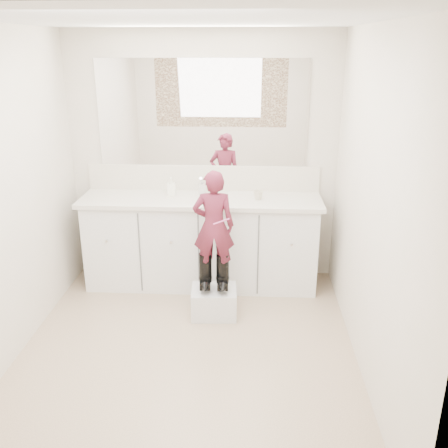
{
  "coord_description": "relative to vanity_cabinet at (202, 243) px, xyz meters",
  "views": [
    {
      "loc": [
        0.47,
        -3.28,
        2.27
      ],
      "look_at": [
        0.26,
        0.55,
        0.87
      ],
      "focal_mm": 40.0,
      "sensor_mm": 36.0,
      "label": 1
    }
  ],
  "objects": [
    {
      "name": "wall_right",
      "position": [
        1.3,
        -1.23,
        0.78
      ],
      "size": [
        0.0,
        3.0,
        3.0
      ],
      "primitive_type": "plane",
      "rotation": [
        1.57,
        0.0,
        -1.57
      ],
      "color": "beige",
      "rests_on": "floor"
    },
    {
      "name": "dot_panel",
      "position": [
        0.0,
        -2.71,
        1.22
      ],
      "size": [
        2.0,
        0.01,
        1.2
      ],
      "primitive_type": "cube",
      "color": "#472819",
      "rests_on": "wall_front"
    },
    {
      "name": "ceiling",
      "position": [
        0.0,
        -1.23,
        1.97
      ],
      "size": [
        3.0,
        3.0,
        0.0
      ],
      "primitive_type": "plane",
      "rotation": [
        3.14,
        0.0,
        0.0
      ],
      "color": "white",
      "rests_on": "wall_back"
    },
    {
      "name": "boot_left",
      "position": [
        0.09,
        -0.6,
        -0.01
      ],
      "size": [
        0.13,
        0.22,
        0.32
      ],
      "primitive_type": null,
      "rotation": [
        0.0,
        0.0,
        0.06
      ],
      "color": "black",
      "rests_on": "step_stool"
    },
    {
      "name": "mirror",
      "position": [
        0.0,
        0.26,
        1.22
      ],
      "size": [
        2.0,
        0.02,
        1.0
      ],
      "primitive_type": "cube",
      "color": "white",
      "rests_on": "wall_back"
    },
    {
      "name": "soap_bottle",
      "position": [
        -0.29,
        0.06,
        0.55
      ],
      "size": [
        0.09,
        0.09,
        0.17
      ],
      "primitive_type": "imported",
      "rotation": [
        0.0,
        0.0,
        0.18
      ],
      "color": "white",
      "rests_on": "countertop"
    },
    {
      "name": "step_stool",
      "position": [
        0.17,
        -0.62,
        -0.3
      ],
      "size": [
        0.41,
        0.35,
        0.25
      ],
      "primitive_type": "cube",
      "rotation": [
        0.0,
        0.0,
        0.06
      ],
      "color": "silver",
      "rests_on": "floor"
    },
    {
      "name": "toothbrush",
      "position": [
        0.24,
        -0.68,
        0.47
      ],
      "size": [
        0.14,
        0.02,
        0.06
      ],
      "primitive_type": "cylinder",
      "rotation": [
        0.0,
        1.22,
        0.06
      ],
      "color": "#DD569B",
      "rests_on": "toddler"
    },
    {
      "name": "wall_front",
      "position": [
        0.0,
        -2.73,
        0.77
      ],
      "size": [
        2.6,
        0.0,
        2.6
      ],
      "primitive_type": "plane",
      "rotation": [
        -1.57,
        0.0,
        0.0
      ],
      "color": "beige",
      "rests_on": "floor"
    },
    {
      "name": "toddler",
      "position": [
        0.17,
        -0.6,
        0.4
      ],
      "size": [
        0.36,
        0.25,
        0.96
      ],
      "primitive_type": "imported",
      "rotation": [
        0.0,
        0.0,
        3.2
      ],
      "color": "#962E4E",
      "rests_on": "step_stool"
    },
    {
      "name": "floor",
      "position": [
        0.0,
        -1.23,
        -0.42
      ],
      "size": [
        3.0,
        3.0,
        0.0
      ],
      "primitive_type": "plane",
      "color": "#856C57",
      "rests_on": "ground"
    },
    {
      "name": "cup",
      "position": [
        0.54,
        -0.03,
        0.51
      ],
      "size": [
        0.11,
        0.11,
        0.08
      ],
      "primitive_type": "imported",
      "rotation": [
        0.0,
        0.0,
        0.21
      ],
      "color": "beige",
      "rests_on": "countertop"
    },
    {
      "name": "faucet",
      "position": [
        0.0,
        0.15,
        0.52
      ],
      "size": [
        0.08,
        0.08,
        0.1
      ],
      "primitive_type": "cylinder",
      "color": "silver",
      "rests_on": "countertop"
    },
    {
      "name": "wall_back",
      "position": [
        0.0,
        0.27,
        0.77
      ],
      "size": [
        2.6,
        0.0,
        2.6
      ],
      "primitive_type": "plane",
      "rotation": [
        1.57,
        0.0,
        0.0
      ],
      "color": "beige",
      "rests_on": "floor"
    },
    {
      "name": "backsplash",
      "position": [
        0.0,
        0.26,
        0.59
      ],
      "size": [
        2.28,
        0.03,
        0.25
      ],
      "primitive_type": "cube",
      "color": "beige",
      "rests_on": "countertop"
    },
    {
      "name": "vanity_cabinet",
      "position": [
        0.0,
        0.0,
        0.0
      ],
      "size": [
        2.2,
        0.55,
        0.85
      ],
      "primitive_type": "cube",
      "color": "silver",
      "rests_on": "floor"
    },
    {
      "name": "boot_right",
      "position": [
        0.24,
        -0.6,
        -0.01
      ],
      "size": [
        0.13,
        0.22,
        0.32
      ],
      "primitive_type": null,
      "rotation": [
        0.0,
        0.0,
        0.06
      ],
      "color": "black",
      "rests_on": "step_stool"
    },
    {
      "name": "countertop",
      "position": [
        0.0,
        -0.01,
        0.45
      ],
      "size": [
        2.28,
        0.58,
        0.04
      ],
      "primitive_type": "cube",
      "color": "beige",
      "rests_on": "vanity_cabinet"
    },
    {
      "name": "wall_left",
      "position": [
        -1.3,
        -1.23,
        0.78
      ],
      "size": [
        0.0,
        3.0,
        3.0
      ],
      "primitive_type": "plane",
      "rotation": [
        1.57,
        0.0,
        1.57
      ],
      "color": "beige",
      "rests_on": "floor"
    }
  ]
}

